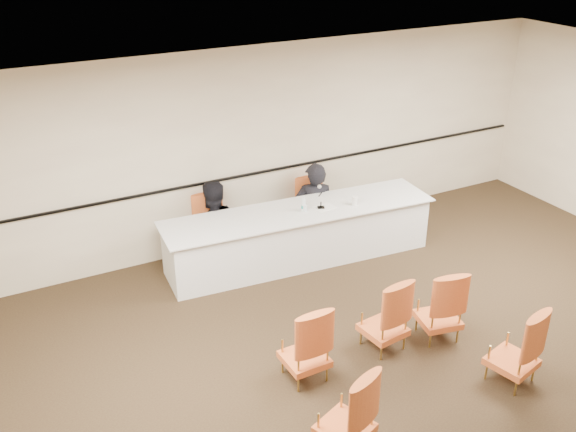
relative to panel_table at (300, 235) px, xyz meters
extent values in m
plane|color=black|center=(-0.13, -3.04, -0.40)|extent=(10.00, 10.00, 0.00)
plane|color=silver|center=(-0.13, -3.04, 2.60)|extent=(10.00, 10.00, 0.00)
cube|color=beige|center=(-0.13, 0.96, 1.10)|extent=(10.00, 0.04, 3.00)
cube|color=black|center=(-0.13, 0.92, 0.70)|extent=(9.80, 0.04, 0.03)
imported|color=black|center=(0.56, 0.54, -0.03)|extent=(0.75, 0.64, 1.73)
imported|color=black|center=(-1.09, 0.67, -0.03)|extent=(0.85, 0.69, 1.65)
cube|color=white|center=(0.36, -0.08, 0.40)|extent=(0.32, 0.25, 0.00)
cylinder|color=silver|center=(0.05, -0.06, 0.45)|extent=(0.07, 0.07, 0.10)
cylinder|color=white|center=(0.79, -0.22, 0.47)|extent=(0.11, 0.11, 0.14)
camera|label=1|loc=(-4.02, -7.26, 4.31)|focal=40.00mm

